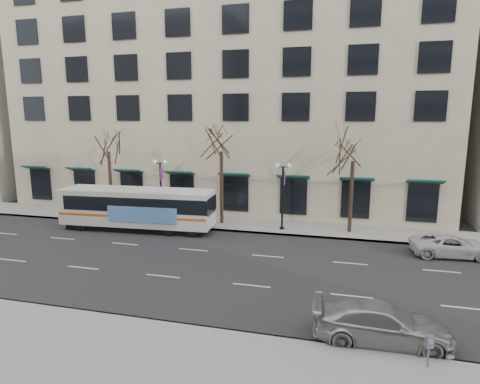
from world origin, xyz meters
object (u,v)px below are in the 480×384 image
(city_bus, at_px, (138,207))
(white_pickup, at_px, (452,246))
(tree_far_left, at_px, (108,140))
(tree_far_mid, at_px, (221,139))
(tree_far_right, at_px, (354,148))
(pay_station, at_px, (429,344))
(lamp_post_right, at_px, (283,193))
(lamp_post_left, at_px, (161,188))
(silver_car, at_px, (382,323))

(city_bus, bearing_deg, white_pickup, -5.05)
(tree_far_left, xyz_separation_m, tree_far_mid, (10.00, 0.00, 0.21))
(tree_far_right, distance_m, white_pickup, 9.14)
(tree_far_left, xyz_separation_m, pay_station, (22.43, -16.52, -5.71))
(tree_far_mid, relative_size, pay_station, 7.35)
(tree_far_left, distance_m, tree_far_mid, 10.00)
(white_pickup, bearing_deg, tree_far_right, 54.63)
(lamp_post_right, height_order, white_pickup, lamp_post_right)
(tree_far_left, height_order, tree_far_mid, tree_far_mid)
(lamp_post_left, xyz_separation_m, lamp_post_right, (10.00, 0.00, 0.00))
(silver_car, distance_m, pay_station, 2.08)
(tree_far_mid, height_order, lamp_post_left, tree_far_mid)
(lamp_post_right, bearing_deg, tree_far_left, 177.71)
(city_bus, bearing_deg, tree_far_left, 140.78)
(tree_far_right, relative_size, pay_station, 6.93)
(tree_far_right, relative_size, silver_car, 1.54)
(tree_far_left, distance_m, white_pickup, 27.06)
(tree_far_right, relative_size, lamp_post_right, 1.55)
(white_pickup, bearing_deg, pay_station, 158.91)
(white_pickup, bearing_deg, tree_far_left, 77.09)
(lamp_post_left, xyz_separation_m, city_bus, (-0.83, -2.40, -1.18))
(tree_far_right, xyz_separation_m, white_pickup, (6.14, -3.58, -5.75))
(tree_far_mid, bearing_deg, tree_far_right, -0.00)
(lamp_post_right, distance_m, city_bus, 11.16)
(white_pickup, xyz_separation_m, pay_station, (-3.71, -12.94, 0.32))
(tree_far_left, bearing_deg, city_bus, -35.68)
(tree_far_left, distance_m, city_bus, 7.13)
(tree_far_right, distance_m, lamp_post_right, 6.11)
(tree_far_mid, xyz_separation_m, lamp_post_right, (5.01, -0.60, -3.96))
(city_bus, bearing_deg, lamp_post_left, 67.30)
(tree_far_mid, distance_m, white_pickup, 17.66)
(city_bus, relative_size, silver_car, 2.30)
(tree_far_right, distance_m, silver_car, 16.07)
(lamp_post_left, xyz_separation_m, pay_station, (17.42, -15.92, -1.95))
(tree_far_left, distance_m, pay_station, 28.43)
(tree_far_left, xyz_separation_m, silver_car, (21.03, -15.00, -5.94))
(tree_far_mid, bearing_deg, white_pickup, -12.51)
(tree_far_right, xyz_separation_m, lamp_post_left, (-14.99, -0.60, -3.48))
(lamp_post_left, distance_m, city_bus, 2.80)
(city_bus, bearing_deg, tree_far_mid, 23.70)
(white_pickup, bearing_deg, lamp_post_left, 76.86)
(lamp_post_right, xyz_separation_m, pay_station, (7.42, -15.92, -1.95))
(white_pickup, bearing_deg, lamp_post_right, 69.90)
(lamp_post_right, height_order, silver_car, lamp_post_right)
(silver_car, bearing_deg, lamp_post_left, 45.94)
(white_pickup, relative_size, pay_station, 4.17)
(lamp_post_right, bearing_deg, silver_car, -67.32)
(tree_far_mid, xyz_separation_m, tree_far_right, (10.00, -0.00, -0.48))
(tree_far_left, height_order, pay_station, tree_far_left)
(silver_car, bearing_deg, pay_station, -139.35)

